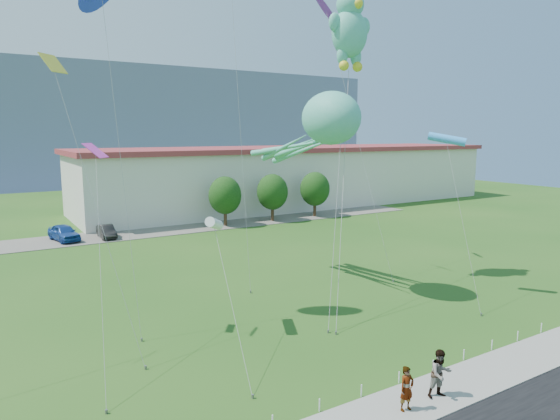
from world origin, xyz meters
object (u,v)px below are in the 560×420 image
Objects in this scene: teddy_bear_kite at (350,27)px; pedestrian_left at (407,389)px; parked_car_blue at (64,233)px; parked_car_black at (106,231)px; pedestrian_right at (440,374)px; warehouse at (297,176)px; octopus_kite at (320,130)px.

pedestrian_left is at bearing -121.56° from teddy_bear_kite.
parked_car_blue is 1.19× the size of parked_car_black.
pedestrian_left reaches higher than parked_car_blue.
parked_car_black is (-4.01, 37.20, -0.37)m from pedestrian_right.
pedestrian_right is at bearing -117.61° from warehouse.
parked_car_blue is 3.79m from parked_car_black.
pedestrian_left is at bearing -166.56° from pedestrian_right.
octopus_kite reaches higher than parked_car_blue.
octopus_kite is (-20.74, -33.78, 6.18)m from warehouse.
pedestrian_right is 0.10× the size of teddy_bear_kite.
warehouse is 53.14m from pedestrian_right.
teddy_bear_kite is (7.27, 14.72, 15.91)m from pedestrian_right.
parked_car_black is (-2.25, 37.19, -0.26)m from pedestrian_left.
pedestrian_left is 37.26m from parked_car_black.
pedestrian_right is at bearing -82.70° from parked_car_black.
parked_car_blue is at bearing 115.35° from pedestrian_right.
warehouse is at bearing 63.81° from pedestrian_left.
warehouse is 30.43m from parked_car_black.
teddy_bear_kite is (-17.31, -32.29, 12.83)m from warehouse.
teddy_bear_kite is at bearing 77.55° from pedestrian_right.
pedestrian_right is 0.15× the size of octopus_kite.
pedestrian_right is 22.86m from teddy_bear_kite.
parked_car_black is 27.00m from octopus_kite.
warehouse is 13.70× the size of parked_car_blue.
teddy_bear_kite is (11.28, -22.49, 16.28)m from parked_car_black.
octopus_kite is at bearing 87.64° from pedestrian_right.
teddy_bear_kite is (9.03, 14.70, 16.02)m from pedestrian_left.
octopus_kite is 7.63m from teddy_bear_kite.
pedestrian_right reaches higher than parked_car_blue.
warehouse reaches higher than pedestrian_left.
pedestrian_left is 0.45× the size of parked_car_black.
warehouse reaches higher than pedestrian_right.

